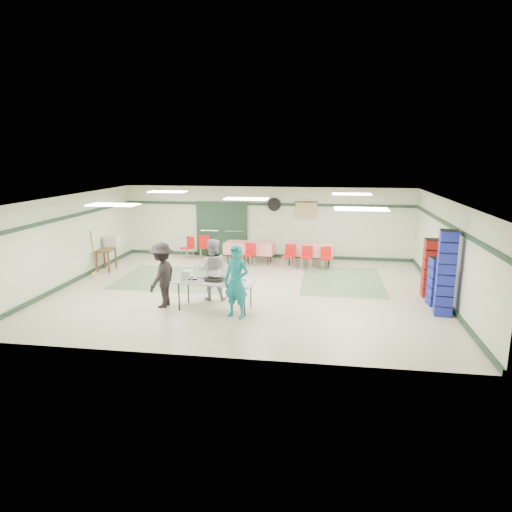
# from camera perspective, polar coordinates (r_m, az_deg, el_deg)

# --- Properties ---
(floor) EXTENTS (11.00, 11.00, 0.00)m
(floor) POSITION_cam_1_polar(r_m,az_deg,el_deg) (13.38, -1.17, -4.34)
(floor) COLOR #BCB197
(floor) RESTS_ON ground
(ceiling) EXTENTS (11.00, 11.00, 0.00)m
(ceiling) POSITION_cam_1_polar(r_m,az_deg,el_deg) (12.85, -1.22, 7.25)
(ceiling) COLOR white
(ceiling) RESTS_ON wall_back
(wall_back) EXTENTS (11.00, 0.00, 11.00)m
(wall_back) POSITION_cam_1_polar(r_m,az_deg,el_deg) (17.44, 1.31, 4.21)
(wall_back) COLOR silver
(wall_back) RESTS_ON floor
(wall_front) EXTENTS (11.00, 0.00, 11.00)m
(wall_front) POSITION_cam_1_polar(r_m,az_deg,el_deg) (8.78, -6.18, -4.38)
(wall_front) COLOR silver
(wall_front) RESTS_ON floor
(wall_left) EXTENTS (0.00, 9.00, 9.00)m
(wall_left) POSITION_cam_1_polar(r_m,az_deg,el_deg) (14.98, -22.42, 1.85)
(wall_left) COLOR silver
(wall_left) RESTS_ON floor
(wall_right) EXTENTS (0.00, 9.00, 9.00)m
(wall_right) POSITION_cam_1_polar(r_m,az_deg,el_deg) (13.29, 22.88, 0.54)
(wall_right) COLOR silver
(wall_right) RESTS_ON floor
(trim_back) EXTENTS (11.00, 0.06, 0.10)m
(trim_back) POSITION_cam_1_polar(r_m,az_deg,el_deg) (17.32, 1.31, 6.49)
(trim_back) COLOR #1E3725
(trim_back) RESTS_ON wall_back
(baseboard_back) EXTENTS (11.00, 0.06, 0.12)m
(baseboard_back) POSITION_cam_1_polar(r_m,az_deg,el_deg) (17.64, 1.28, 0.05)
(baseboard_back) COLOR #1E3725
(baseboard_back) RESTS_ON floor
(trim_left) EXTENTS (0.06, 9.00, 0.10)m
(trim_left) POSITION_cam_1_polar(r_m,az_deg,el_deg) (14.86, -22.55, 4.50)
(trim_left) COLOR #1E3725
(trim_left) RESTS_ON wall_back
(baseboard_left) EXTENTS (0.06, 9.00, 0.12)m
(baseboard_left) POSITION_cam_1_polar(r_m,az_deg,el_deg) (15.24, -21.92, -2.92)
(baseboard_left) COLOR #1E3725
(baseboard_left) RESTS_ON floor
(trim_right) EXTENTS (0.06, 9.00, 0.10)m
(trim_right) POSITION_cam_1_polar(r_m,az_deg,el_deg) (13.16, 23.01, 3.52)
(trim_right) COLOR #1E3725
(trim_right) RESTS_ON wall_back
(baseboard_right) EXTENTS (0.06, 9.00, 0.12)m
(baseboard_right) POSITION_cam_1_polar(r_m,az_deg,el_deg) (13.59, 22.29, -4.78)
(baseboard_right) COLOR #1E3725
(baseboard_right) RESTS_ON floor
(green_patch_a) EXTENTS (3.50, 3.00, 0.01)m
(green_patch_a) POSITION_cam_1_polar(r_m,az_deg,el_deg) (14.91, -10.04, -2.73)
(green_patch_a) COLOR #607958
(green_patch_a) RESTS_ON floor
(green_patch_b) EXTENTS (2.50, 3.50, 0.01)m
(green_patch_b) POSITION_cam_1_polar(r_m,az_deg,el_deg) (14.65, 10.71, -3.03)
(green_patch_b) COLOR #607958
(green_patch_b) RESTS_ON floor
(double_door_left) EXTENTS (0.90, 0.06, 2.10)m
(double_door_left) POSITION_cam_1_polar(r_m,az_deg,el_deg) (17.83, -5.76, 3.36)
(double_door_left) COLOR gray
(double_door_left) RESTS_ON floor
(double_door_right) EXTENTS (0.90, 0.06, 2.10)m
(double_door_right) POSITION_cam_1_polar(r_m,az_deg,el_deg) (17.62, -2.76, 3.30)
(double_door_right) COLOR gray
(double_door_right) RESTS_ON floor
(door_frame) EXTENTS (2.00, 0.03, 2.15)m
(door_frame) POSITION_cam_1_polar(r_m,az_deg,el_deg) (17.70, -4.30, 3.32)
(door_frame) COLOR #1E3725
(door_frame) RESTS_ON floor
(wall_fan) EXTENTS (0.50, 0.10, 0.50)m
(wall_fan) POSITION_cam_1_polar(r_m,az_deg,el_deg) (17.25, 2.29, 6.46)
(wall_fan) COLOR black
(wall_fan) RESTS_ON wall_back
(scroll_banner) EXTENTS (0.80, 0.02, 0.60)m
(scroll_banner) POSITION_cam_1_polar(r_m,az_deg,el_deg) (17.19, 6.29, 5.70)
(scroll_banner) COLOR tan
(scroll_banner) RESTS_ON wall_back
(serving_table) EXTENTS (2.04, 0.95, 0.76)m
(serving_table) POSITION_cam_1_polar(r_m,az_deg,el_deg) (11.66, -5.15, -3.29)
(serving_table) COLOR #BCBCB6
(serving_table) RESTS_ON floor
(sheet_tray_right) EXTENTS (0.65, 0.51, 0.02)m
(sheet_tray_right) POSITION_cam_1_polar(r_m,az_deg,el_deg) (11.45, -2.93, -3.27)
(sheet_tray_right) COLOR silver
(sheet_tray_right) RESTS_ON serving_table
(sheet_tray_mid) EXTENTS (0.56, 0.44, 0.02)m
(sheet_tray_mid) POSITION_cam_1_polar(r_m,az_deg,el_deg) (11.82, -5.41, -2.80)
(sheet_tray_mid) COLOR silver
(sheet_tray_mid) RESTS_ON serving_table
(sheet_tray_left) EXTENTS (0.57, 0.45, 0.02)m
(sheet_tray_left) POSITION_cam_1_polar(r_m,az_deg,el_deg) (11.72, -7.78, -2.99)
(sheet_tray_left) COLOR silver
(sheet_tray_left) RESTS_ON serving_table
(baking_pan) EXTENTS (0.48, 0.32, 0.08)m
(baking_pan) POSITION_cam_1_polar(r_m,az_deg,el_deg) (11.58, -5.13, -2.97)
(baking_pan) COLOR black
(baking_pan) RESTS_ON serving_table
(foam_box_stack) EXTENTS (0.25, 0.24, 0.22)m
(foam_box_stack) POSITION_cam_1_polar(r_m,az_deg,el_deg) (11.89, -8.59, -2.31)
(foam_box_stack) COLOR white
(foam_box_stack) RESTS_ON serving_table
(volunteer_teal) EXTENTS (0.76, 0.62, 1.79)m
(volunteer_teal) POSITION_cam_1_polar(r_m,az_deg,el_deg) (11.01, -2.47, -3.25)
(volunteer_teal) COLOR #137A88
(volunteer_teal) RESTS_ON floor
(volunteer_grey) EXTENTS (0.88, 0.72, 1.68)m
(volunteer_grey) POSITION_cam_1_polar(r_m,az_deg,el_deg) (12.44, -5.49, -1.69)
(volunteer_grey) COLOR #98989D
(volunteer_grey) RESTS_ON floor
(volunteer_dark) EXTENTS (0.75, 1.16, 1.70)m
(volunteer_dark) POSITION_cam_1_polar(r_m,az_deg,el_deg) (12.03, -11.67, -2.36)
(volunteer_dark) COLOR black
(volunteer_dark) RESTS_ON floor
(dining_table_a) EXTENTS (1.73, 0.89, 0.77)m
(dining_table_a) POSITION_cam_1_polar(r_m,az_deg,el_deg) (16.42, 6.77, 0.83)
(dining_table_a) COLOR red
(dining_table_a) RESTS_ON floor
(dining_table_b) EXTENTS (1.82, 0.89, 0.77)m
(dining_table_b) POSITION_cam_1_polar(r_m,az_deg,el_deg) (16.63, -0.83, 1.07)
(dining_table_b) COLOR red
(dining_table_b) RESTS_ON floor
(chair_a) EXTENTS (0.41, 0.42, 0.80)m
(chair_a) POSITION_cam_1_polar(r_m,az_deg,el_deg) (15.88, 6.37, 0.14)
(chair_a) COLOR red
(chair_a) RESTS_ON floor
(chair_b) EXTENTS (0.48, 0.48, 0.83)m
(chair_b) POSITION_cam_1_polar(r_m,az_deg,el_deg) (15.91, 4.21, 0.28)
(chair_b) COLOR red
(chair_b) RESTS_ON floor
(chair_c) EXTENTS (0.43, 0.43, 0.79)m
(chair_c) POSITION_cam_1_polar(r_m,az_deg,el_deg) (15.87, 8.78, 0.04)
(chair_c) COLOR red
(chair_c) RESTS_ON floor
(chair_d) EXTENTS (0.49, 0.49, 0.84)m
(chair_d) POSITION_cam_1_polar(r_m,az_deg,el_deg) (16.07, -0.84, 0.45)
(chair_d) COLOR red
(chair_d) RESTS_ON floor
(chair_loose_a) EXTENTS (0.52, 0.52, 0.88)m
(chair_loose_a) POSITION_cam_1_polar(r_m,az_deg,el_deg) (17.47, -6.45, 1.44)
(chair_loose_a) COLOR red
(chair_loose_a) RESTS_ON floor
(chair_loose_b) EXTENTS (0.55, 0.55, 0.86)m
(chair_loose_b) POSITION_cam_1_polar(r_m,az_deg,el_deg) (17.43, -8.41, 1.32)
(chair_loose_b) COLOR red
(chair_loose_b) RESTS_ON floor
(crate_stack_blue_a) EXTENTS (0.44, 0.44, 1.29)m
(crate_stack_blue_a) POSITION_cam_1_polar(r_m,az_deg,el_deg) (12.84, 21.69, -3.01)
(crate_stack_blue_a) COLOR #1A269F
(crate_stack_blue_a) RESTS_ON floor
(crate_stack_red) EXTENTS (0.44, 0.44, 1.64)m
(crate_stack_red) POSITION_cam_1_polar(r_m,az_deg,el_deg) (13.53, 21.03, -1.42)
(crate_stack_red) COLOR maroon
(crate_stack_red) RESTS_ON floor
(crate_stack_blue_b) EXTENTS (0.46, 0.46, 2.14)m
(crate_stack_blue_b) POSITION_cam_1_polar(r_m,az_deg,el_deg) (12.03, 22.63, -2.00)
(crate_stack_blue_b) COLOR #1A269F
(crate_stack_blue_b) RESTS_ON floor
(printer_table) EXTENTS (0.57, 0.83, 0.74)m
(printer_table) POSITION_cam_1_polar(r_m,az_deg,el_deg) (16.35, -18.26, 0.41)
(printer_table) COLOR brown
(printer_table) RESTS_ON floor
(office_printer) EXTENTS (0.50, 0.44, 0.37)m
(office_printer) POSITION_cam_1_polar(r_m,az_deg,el_deg) (16.74, -17.55, 1.81)
(office_printer) COLOR #BABAB5
(office_printer) RESTS_ON printer_table
(broom) EXTENTS (0.08, 0.24, 1.49)m
(broom) POSITION_cam_1_polar(r_m,az_deg,el_deg) (15.76, -19.66, 0.44)
(broom) COLOR brown
(broom) RESTS_ON floor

